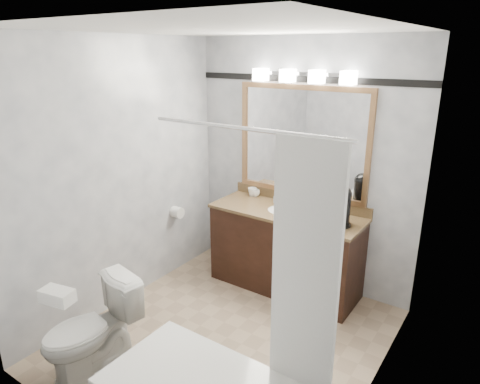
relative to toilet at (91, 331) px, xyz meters
The scene contains 14 objects.
room 1.40m from the toilet, 56.29° to the left, with size 2.42×2.62×2.52m.
vanity 2.01m from the toilet, 72.60° to the left, with size 1.53×0.58×0.97m.
mirror 2.53m from the toilet, 74.61° to the left, with size 1.40×0.04×1.10m.
vanity_light_bar 2.83m from the toilet, 74.24° to the left, with size 1.02×0.14×0.12m.
accent_stripe 2.86m from the toilet, 74.69° to the left, with size 2.40×0.01×0.06m, color black.
tp_roll 1.69m from the toilet, 109.00° to the left, with size 0.12×0.12×0.11m, color white.
toilet is the anchor object (origin of this frame).
tissue_box 0.47m from the toilet, 90.00° to the right, with size 0.23×0.12×0.09m, color white.
coffee_maker 2.34m from the toilet, 58.76° to the left, with size 0.19×0.23×0.35m.
cup_left 2.19m from the toilet, 87.21° to the left, with size 0.09×0.09×0.07m, color white.
cup_right 2.18m from the toilet, 88.13° to the left, with size 0.10×0.10×0.09m, color white.
soap_bottle_a 2.18m from the toilet, 79.29° to the left, with size 0.05×0.05×0.10m, color white.
soap_bottle_b 2.21m from the toilet, 72.52° to the left, with size 0.07×0.07×0.09m, color white.
soap_bar 2.22m from the toilet, 70.49° to the left, with size 0.08×0.05×0.02m, color beige.
Camera 1 is at (1.84, -2.50, 2.37)m, focal length 32.00 mm.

